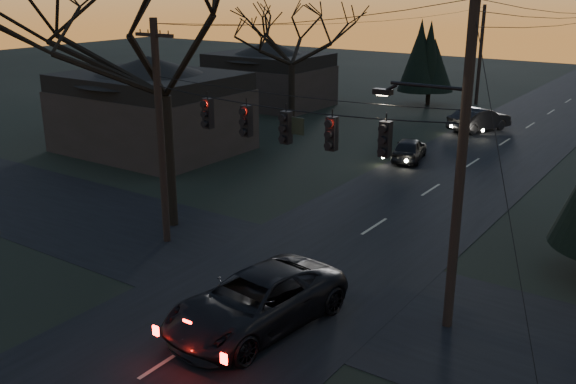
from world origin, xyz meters
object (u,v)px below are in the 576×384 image
Objects in this scene: sedan_oncoming_b at (479,120)px; suv_near at (256,302)px; utility_pole_left at (167,241)px; bare_tree_left at (162,39)px; utility_pole_far_l at (476,104)px; sedan_oncoming_a at (409,149)px; utility_pole_right at (447,325)px.

suv_near is at bearing 118.57° from sedan_oncoming_b.
utility_pole_left is 0.78× the size of bare_tree_left.
suv_near is at bearing -30.56° from bare_tree_left.
sedan_oncoming_a is (2.80, -19.52, 0.65)m from utility_pole_far_l.
sedan_oncoming_a is at bearing 117.83° from utility_pole_right.
sedan_oncoming_b is (3.52, -9.70, 0.78)m from utility_pole_far_l.
utility_pole_left is 16.73m from sedan_oncoming_a.
utility_pole_far_l is at bearing 107.72° from utility_pole_right.
sedan_oncoming_b is at bearing 106.88° from utility_pole_right.
utility_pole_far_l is (0.00, 36.00, 0.00)m from utility_pole_left.
utility_pole_left reaches higher than utility_pole_far_l.
bare_tree_left is at bearing 101.59° from sedan_oncoming_b.
suv_near is 20.16m from sedan_oncoming_a.
utility_pole_far_l is at bearing -47.96° from sedan_oncoming_b.
utility_pole_far_l reaches higher than suv_near.
suv_near is at bearing 88.12° from sedan_oncoming_a.
bare_tree_left is 17.01m from sedan_oncoming_a.
utility_pole_far_l is 0.74× the size of bare_tree_left.
bare_tree_left is 2.29× the size of sedan_oncoming_b.
utility_pole_right is 1.18× the size of utility_pole_left.
utility_pole_far_l is 39.87m from suv_near.
suv_near is at bearing -25.35° from utility_pole_left.
utility_pole_right is 1.25× the size of utility_pole_far_l.
sedan_oncoming_b is at bearing 79.51° from bare_tree_left.
bare_tree_left reaches higher than sedan_oncoming_b.
sedan_oncoming_a is at bearing 109.06° from suv_near.
utility_pole_right reaches higher than sedan_oncoming_b.
suv_near is 29.76m from sedan_oncoming_b.
sedan_oncoming_b is (-7.98, 26.30, 0.78)m from utility_pole_right.
utility_pole_left is 36.00m from utility_pole_far_l.
utility_pole_right reaches higher than utility_pole_left.
suv_near reaches higher than sedan_oncoming_b.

